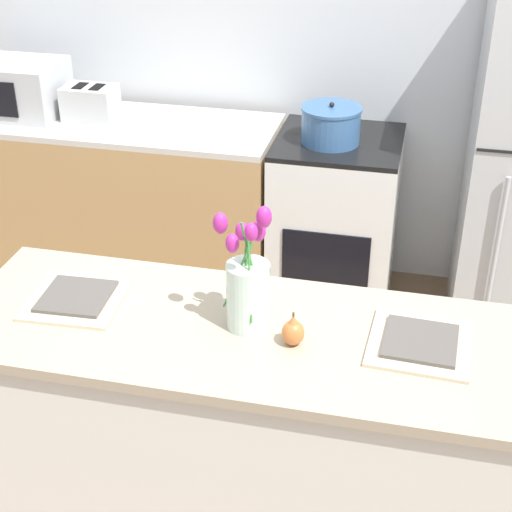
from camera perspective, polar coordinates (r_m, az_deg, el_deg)
name	(u,v)px	position (r m, az deg, el deg)	size (l,w,h in m)	color
back_wall	(335,24)	(4.07, 5.74, 16.41)	(5.20, 0.08, 2.70)	silver
kitchen_island	(239,435)	(2.71, -1.21, -12.92)	(1.80, 0.66, 0.88)	silver
back_counter	(120,201)	(4.27, -9.89, 3.96)	(1.68, 0.60, 0.90)	tan
stove_range	(335,223)	(4.00, 5.73, 2.38)	(0.60, 0.61, 0.90)	silver
flower_vase	(248,286)	(2.37, -0.61, -2.20)	(0.17, 0.15, 0.42)	silver
pear_figurine	(293,331)	(2.35, 2.71, -5.51)	(0.07, 0.07, 0.11)	#C66B33
plate_setting_left	(76,298)	(2.63, -12.93, -3.01)	(0.32, 0.32, 0.02)	beige
plate_setting_right	(420,343)	(2.41, 11.84, -6.21)	(0.32, 0.32, 0.02)	beige
toaster	(90,103)	(4.11, -11.96, 10.84)	(0.28, 0.18, 0.17)	#B7BABC
cooking_pot	(331,125)	(3.74, 5.46, 9.48)	(0.28, 0.28, 0.20)	#386093
microwave	(15,88)	(4.28, -17.12, 11.61)	(0.48, 0.37, 0.27)	#B7BABC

